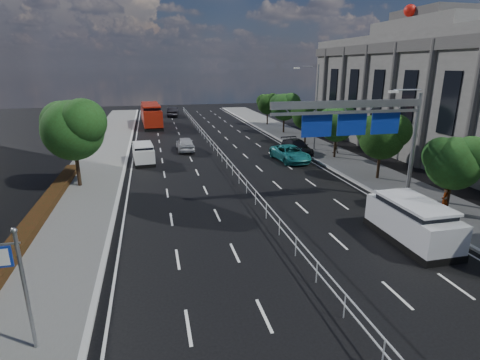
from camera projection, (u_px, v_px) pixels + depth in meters
name	position (u px, v px, depth m)	size (l,w,h in m)	color
ground	(333.00, 305.00, 14.47)	(160.00, 160.00, 0.00)	black
sidewalk_near	(3.00, 354.00, 11.91)	(5.00, 140.00, 0.14)	slate
kerb_near	(86.00, 341.00, 12.46)	(0.25, 140.00, 0.15)	silver
median_fence	(223.00, 158.00, 35.25)	(0.05, 85.00, 1.02)	silver
toilet_sign	(5.00, 272.00, 11.19)	(1.62, 0.18, 4.34)	gray
overhead_gantry	(364.00, 119.00, 23.67)	(10.24, 0.38, 7.45)	gray
streetlight_far	(314.00, 102.00, 39.46)	(2.78, 2.40, 9.00)	gray
civic_hall	(450.00, 92.00, 38.34)	(14.40, 36.00, 14.35)	slate
near_tree_back	(73.00, 127.00, 27.21)	(4.84, 4.51, 6.69)	black
far_tree_c	(455.00, 160.00, 22.44)	(3.52, 3.28, 4.94)	black
far_tree_d	(383.00, 135.00, 29.34)	(3.85, 3.59, 5.34)	black
far_tree_e	(337.00, 123.00, 36.36)	(3.63, 3.38, 5.13)	black
far_tree_f	(307.00, 114.00, 43.36)	(3.52, 3.28, 5.02)	black
far_tree_g	(285.00, 106.00, 50.26)	(3.96, 3.69, 5.45)	black
far_tree_h	(268.00, 103.00, 57.34)	(3.41, 3.18, 4.91)	black
white_minivan	(143.00, 153.00, 35.49)	(2.18, 4.36, 1.83)	black
red_bus	(151.00, 114.00, 57.15)	(3.23, 11.31, 3.34)	black
near_car_silver	(185.00, 144.00, 40.58)	(1.79, 4.46, 1.52)	#ADAFB4
near_car_dark	(173.00, 112.00, 68.39)	(1.77, 5.07, 1.67)	black
silver_minivan	(412.00, 222.00, 19.45)	(2.29, 5.37, 2.23)	black
parked_car_teal	(290.00, 154.00, 36.16)	(2.46, 5.34, 1.48)	#196E71
parked_car_dark	(297.00, 147.00, 39.17)	(2.06, 5.06, 1.47)	black
pedestrian_a	(445.00, 200.00, 22.94)	(0.61, 0.40, 1.67)	gray
pedestrian_b	(335.00, 145.00, 38.91)	(0.80, 0.62, 1.64)	gray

